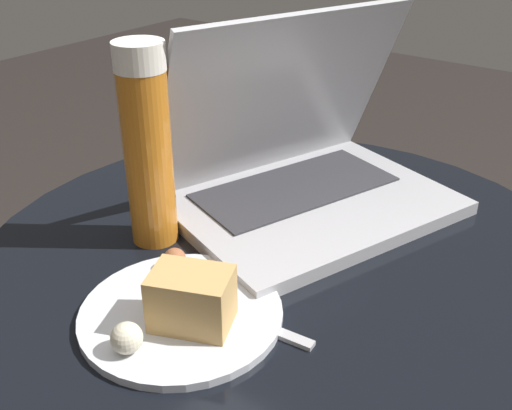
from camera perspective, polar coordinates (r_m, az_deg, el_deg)
table at (r=0.80m, az=2.70°, el=-12.94°), size 0.75×0.75×0.55m
napkin at (r=0.63m, az=-7.94°, el=-9.96°), size 0.17×0.14×0.00m
laptop at (r=0.81m, az=4.33°, el=3.49°), size 0.42×0.37×0.26m
beer_glass at (r=0.71m, az=-10.30°, el=5.44°), size 0.06×0.06×0.24m
snack_plate at (r=0.61m, az=-6.91°, el=-9.75°), size 0.21×0.21×0.07m
fork at (r=0.63m, az=-3.33°, el=-9.97°), size 0.03×0.18×0.00m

